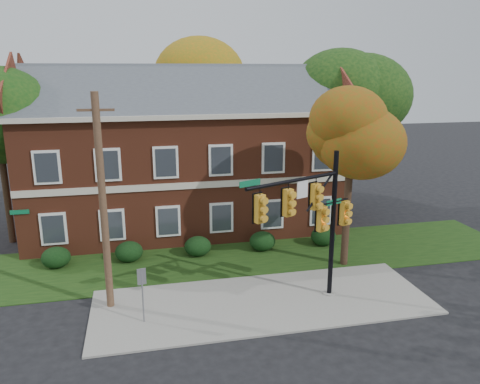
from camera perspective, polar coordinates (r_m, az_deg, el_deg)
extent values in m
plane|color=black|center=(19.30, 3.63, -14.71)|extent=(120.00, 120.00, 0.00)
cube|color=gray|center=(20.12, 2.83, -13.26)|extent=(14.00, 5.00, 0.08)
cube|color=#193811|center=(24.52, -0.26, -7.95)|extent=(30.00, 6.00, 0.04)
cube|color=brown|center=(28.88, -6.68, 2.69)|extent=(18.00, 8.00, 7.00)
cube|color=beige|center=(28.35, -6.90, 9.87)|extent=(18.80, 8.80, 0.24)
cube|color=beige|center=(24.97, -5.72, 0.82)|extent=(18.00, 0.12, 0.35)
ellipsoid|color=black|center=(24.88, -21.52, -7.44)|extent=(1.40, 1.26, 1.05)
ellipsoid|color=black|center=(24.52, -13.38, -7.10)|extent=(1.40, 1.26, 1.05)
ellipsoid|color=black|center=(24.67, -5.18, -6.61)|extent=(1.40, 1.26, 1.05)
ellipsoid|color=black|center=(25.30, 2.74, -6.00)|extent=(1.40, 1.26, 1.05)
ellipsoid|color=black|center=(26.39, 10.13, -5.34)|extent=(1.40, 1.26, 1.05)
cylinder|color=black|center=(23.32, 12.90, -2.08)|extent=(0.36, 0.36, 5.76)
ellipsoid|color=#A3370E|center=(22.56, 13.43, 6.70)|extent=(4.25, 4.25, 3.60)
ellipsoid|color=#A3370E|center=(22.44, 15.39, 8.08)|extent=(3.50, 3.50, 3.00)
cylinder|color=black|center=(28.83, -26.59, -0.08)|extent=(0.36, 0.36, 5.76)
ellipsoid|color=#103C11|center=(27.55, -26.29, 8.25)|extent=(4.20, 4.20, 3.60)
cylinder|color=black|center=(32.76, 12.68, 3.90)|extent=(0.36, 0.36, 7.04)
ellipsoid|color=black|center=(32.25, 13.12, 11.60)|extent=(5.95, 5.95, 5.04)
ellipsoid|color=black|center=(32.14, 15.04, 12.55)|extent=(4.90, 4.90, 4.20)
cylinder|color=black|center=(36.75, -6.44, 5.82)|extent=(0.36, 0.36, 7.68)
ellipsoid|color=#C67011|center=(36.32, -6.66, 13.32)|extent=(6.46, 6.46, 5.47)
ellipsoid|color=#C67011|center=(35.86, -5.04, 14.31)|extent=(5.32, 5.32, 4.56)
cylinder|color=gray|center=(21.03, 10.80, -12.11)|extent=(0.51, 0.51, 0.14)
cylinder|color=black|center=(19.84, 11.23, -4.10)|extent=(0.26, 0.26, 6.34)
cylinder|color=black|center=(17.66, 6.60, 1.39)|extent=(4.20, 1.96, 0.14)
cylinder|color=black|center=(19.53, 11.38, -1.21)|extent=(1.52, 0.72, 0.07)
cube|color=gold|center=(16.84, 2.43, -2.06)|extent=(0.47, 0.41, 1.05)
cube|color=gold|center=(17.69, 5.87, -1.30)|extent=(0.47, 0.41, 1.05)
cube|color=gold|center=(18.66, 9.18, -0.56)|extent=(0.47, 0.41, 1.05)
cube|color=silver|center=(18.06, 7.61, 0.32)|extent=(0.51, 0.25, 0.68)
cube|color=#0D643C|center=(16.31, 1.22, 1.08)|extent=(0.84, 0.40, 0.22)
cube|color=gold|center=(19.22, 9.92, -3.23)|extent=(0.47, 0.41, 1.05)
cube|color=gold|center=(20.19, 12.61, -2.50)|extent=(0.47, 0.41, 1.05)
cube|color=#0D643C|center=(19.53, 11.38, -1.21)|extent=(0.80, 0.38, 0.21)
cylinder|color=#4F3825|center=(18.89, -16.35, -1.62)|extent=(0.31, 0.31, 8.71)
cube|color=#4F3825|center=(18.23, -17.19, 9.53)|extent=(1.36, 0.22, 0.10)
cylinder|color=slate|center=(18.52, -11.77, -12.38)|extent=(0.07, 0.07, 2.27)
cube|color=slate|center=(18.16, -11.91, -10.06)|extent=(0.33, 0.11, 0.64)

